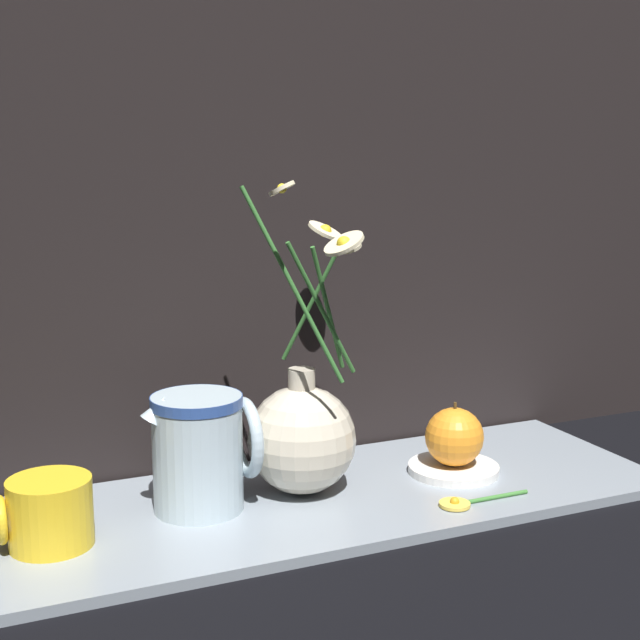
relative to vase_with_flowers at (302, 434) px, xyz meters
The scene contains 9 objects.
ground_plane 0.09m from the vase_with_flowers, 40.49° to the right, with size 6.00×6.00×0.00m, color black.
shelf 0.08m from the vase_with_flowers, 40.49° to the right, with size 0.83×0.29×0.01m.
backdrop_wall 0.49m from the vase_with_flowers, 81.38° to the left, with size 1.33×0.02×1.10m.
vase_with_flowers is the anchor object (origin of this frame).
yellow_mug 0.30m from the vase_with_flowers, behind, with size 0.10×0.09×0.07m.
ceramic_pitcher 0.12m from the vase_with_flowers, behind, with size 0.13×0.10×0.14m.
saucer_plate 0.21m from the vase_with_flowers, ahead, with size 0.11×0.11×0.01m.
orange_fruit 0.20m from the vase_with_flowers, ahead, with size 0.07×0.07×0.08m.
loose_daisy 0.20m from the vase_with_flowers, 36.38° to the right, with size 0.12×0.04×0.01m.
Camera 1 is at (-0.41, -0.91, 0.41)m, focal length 50.00 mm.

